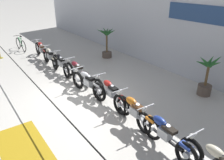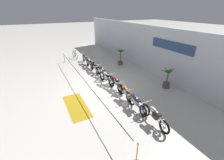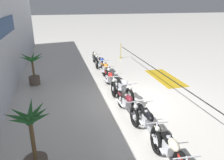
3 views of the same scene
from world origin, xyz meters
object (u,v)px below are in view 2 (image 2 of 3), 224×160
at_px(motorcycle_maroon_3, 102,72).
at_px(motorcycle_silver_4, 106,78).
at_px(motorcycle_black_2, 95,67).
at_px(stanchion_far_left, 77,72).
at_px(stanchion_mid_left, 137,156).
at_px(potted_palm_right_of_row, 167,79).
at_px(motorcycle_cream_1, 90,63).
at_px(motorcycle_cream_8, 155,116).
at_px(potted_palm_left_of_row, 120,57).
at_px(motorcycle_orange_6, 125,92).
at_px(motorcycle_red_5, 116,83).
at_px(motorcycle_blue_7, 136,102).
at_px(bicycle, 75,55).
at_px(motorcycle_red_0, 86,59).
at_px(floor_banner, 77,106).

bearing_deg(motorcycle_maroon_3, motorcycle_silver_4, -10.69).
height_order(motorcycle_black_2, stanchion_far_left, stanchion_far_left).
relative_size(motorcycle_black_2, stanchion_mid_left, 2.15).
bearing_deg(motorcycle_maroon_3, potted_palm_right_of_row, 39.82).
xyz_separation_m(potted_palm_right_of_row, stanchion_far_left, (-4.34, -5.68, 0.03)).
xyz_separation_m(motorcycle_cream_1, motorcycle_silver_4, (4.12, -0.05, 0.02)).
xyz_separation_m(motorcycle_silver_4, stanchion_mid_left, (6.80, -1.94, -0.12)).
height_order(motorcycle_cream_8, potted_palm_left_of_row, potted_palm_left_of_row).
bearing_deg(motorcycle_cream_8, motorcycle_black_2, -179.11).
bearing_deg(motorcycle_orange_6, stanchion_mid_left, -26.53).
bearing_deg(motorcycle_cream_8, motorcycle_red_5, 179.04).
xyz_separation_m(motorcycle_blue_7, potted_palm_right_of_row, (-1.14, 3.67, 0.27)).
height_order(motorcycle_black_2, bicycle, bicycle).
bearing_deg(potted_palm_right_of_row, motorcycle_red_0, -156.00).
bearing_deg(motorcycle_cream_8, motorcycle_silver_4, -177.86).
height_order(bicycle, stanchion_mid_left, stanchion_mid_left).
height_order(stanchion_far_left, floor_banner, stanchion_far_left).
distance_m(motorcycle_orange_6, potted_palm_right_of_row, 3.62).
height_order(motorcycle_red_5, stanchion_mid_left, stanchion_mid_left).
bearing_deg(motorcycle_red_0, motorcycle_maroon_3, 2.69).
bearing_deg(motorcycle_black_2, motorcycle_blue_7, 0.03).
height_order(motorcycle_silver_4, bicycle, bicycle).
height_order(motorcycle_red_0, motorcycle_cream_1, motorcycle_red_0).
bearing_deg(potted_palm_left_of_row, motorcycle_cream_1, -102.21).
relative_size(motorcycle_silver_4, motorcycle_red_5, 0.93).
distance_m(motorcycle_red_5, motorcycle_blue_7, 2.72).
xyz_separation_m(bicycle, stanchion_far_left, (6.37, -1.49, 0.37)).
bearing_deg(motorcycle_maroon_3, floor_banner, -43.74).
distance_m(motorcycle_cream_1, potted_palm_right_of_row, 7.80).
height_order(motorcycle_orange_6, motorcycle_cream_8, motorcycle_orange_6).
height_order(motorcycle_cream_1, stanchion_far_left, stanchion_far_left).
xyz_separation_m(motorcycle_black_2, motorcycle_red_5, (3.94, 0.20, -0.01)).
bearing_deg(motorcycle_red_5, potted_palm_left_of_row, 146.79).
bearing_deg(stanchion_mid_left, motorcycle_red_0, 170.69).
height_order(potted_palm_left_of_row, potted_palm_right_of_row, potted_palm_left_of_row).
xyz_separation_m(motorcycle_maroon_3, floor_banner, (3.44, -3.29, -0.45)).
distance_m(motorcycle_blue_7, motorcycle_cream_8, 1.51).
distance_m(motorcycle_maroon_3, motorcycle_red_5, 2.59).
bearing_deg(stanchion_mid_left, motorcycle_red_5, 158.60).
bearing_deg(motorcycle_red_0, floor_banner, -22.43).
bearing_deg(motorcycle_silver_4, stanchion_far_left, -129.46).
xyz_separation_m(motorcycle_blue_7, stanchion_mid_left, (2.93, -2.02, -0.11)).
bearing_deg(motorcycle_red_5, motorcycle_blue_7, -4.11).
height_order(motorcycle_silver_4, floor_banner, motorcycle_silver_4).
distance_m(motorcycle_black_2, stanchion_far_left, 2.35).
bearing_deg(stanchion_mid_left, motorcycle_maroon_3, 164.98).
distance_m(motorcycle_orange_6, floor_banner, 3.26).
relative_size(bicycle, floor_banner, 0.59).
bearing_deg(motorcycle_red_5, motorcycle_cream_8, -0.96).
height_order(motorcycle_cream_8, floor_banner, motorcycle_cream_8).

